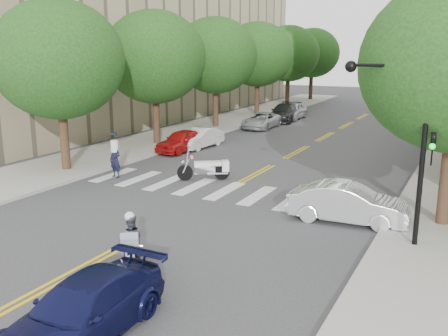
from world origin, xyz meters
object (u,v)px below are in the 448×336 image
Objects in this scene: motorcycle_parked at (208,168)px; sedan_blue at (83,310)px; motorcycle_police at (131,244)px; convertible at (348,203)px; officer_standing at (115,160)px.

motorcycle_parked is 13.52m from sedan_blue.
motorcycle_police is 0.44× the size of convertible.
sedan_blue is at bearing 74.53° from motorcycle_police.
motorcycle_parked is at bearing 30.17° from officer_standing.
sedan_blue is at bearing 158.04° from convertible.
motorcycle_parked is 4.51m from officer_standing.
motorcycle_police is at bearing 109.24° from sedan_blue.
convertible is at bearing -158.62° from motorcycle_police.
motorcycle_parked is at bearing 106.72° from sedan_blue.
convertible is (7.34, -2.89, 0.14)m from motorcycle_parked.
motorcycle_police is at bearing 163.10° from motorcycle_parked.
officer_standing is 11.56m from convertible.
motorcycle_police is 1.06× the size of officer_standing.
motorcycle_police is 0.42× the size of sedan_blue.
officer_standing is at bearing -84.08° from motorcycle_police.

